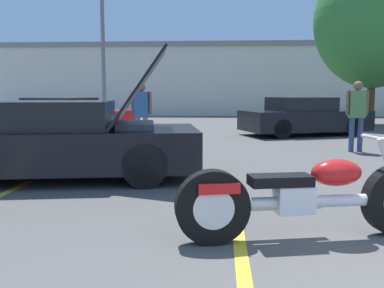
{
  "coord_description": "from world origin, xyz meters",
  "views": [
    {
      "loc": [
        -1.87,
        -2.06,
        1.43
      ],
      "look_at": [
        -2.21,
        3.07,
        0.8
      ],
      "focal_mm": 40.0,
      "sensor_mm": 36.0,
      "label": 1
    }
  ],
  "objects": [
    {
      "name": "motorcycle",
      "position": [
        -1.02,
        2.04,
        0.42
      ],
      "size": [
        2.56,
        0.83,
        0.99
      ],
      "rotation": [
        0.0,
        0.0,
        0.2
      ],
      "color": "black",
      "rests_on": "ground"
    },
    {
      "name": "far_building",
      "position": [
        0.0,
        25.54,
        2.34
      ],
      "size": [
        32.0,
        4.2,
        4.4
      ],
      "color": "beige",
      "rests_on": "ground"
    },
    {
      "name": "parked_car_mid_row",
      "position": [
        0.9,
        12.27,
        0.59
      ],
      "size": [
        4.44,
        3.09,
        1.25
      ],
      "rotation": [
        0.0,
        0.0,
        0.35
      ],
      "color": "black",
      "rests_on": "ground"
    },
    {
      "name": "spectator_near_motorcycle",
      "position": [
        -3.85,
        8.65,
        0.98
      ],
      "size": [
        0.52,
        0.22,
        1.65
      ],
      "color": "gray",
      "rests_on": "ground"
    },
    {
      "name": "parking_stripe_middle",
      "position": [
        -1.68,
        1.83,
        0.0
      ],
      "size": [
        0.12,
        5.31,
        0.01
      ],
      "primitive_type": "cube",
      "color": "yellow",
      "rests_on": "ground"
    },
    {
      "name": "show_car_hood_open",
      "position": [
        -4.49,
        4.78,
        0.63
      ],
      "size": [
        4.76,
        2.65,
        2.13
      ],
      "rotation": [
        0.0,
        0.0,
        0.16
      ],
      "color": "black",
      "rests_on": "ground"
    },
    {
      "name": "spectator_by_show_car",
      "position": [
        1.38,
        8.33,
        1.0
      ],
      "size": [
        0.52,
        0.22,
        1.68
      ],
      "color": "#38476B",
      "rests_on": "ground"
    },
    {
      "name": "light_pole",
      "position": [
        -7.18,
        17.68,
        3.68
      ],
      "size": [
        1.21,
        0.28,
        6.62
      ],
      "color": "slate",
      "rests_on": "ground"
    },
    {
      "name": "tree_background",
      "position": [
        4.51,
        16.61,
        4.42
      ],
      "size": [
        4.94,
        4.94,
        7.27
      ],
      "color": "brown",
      "rests_on": "ground"
    },
    {
      "name": "parked_car_left_row",
      "position": [
        -7.03,
        11.76,
        0.6
      ],
      "size": [
        4.67,
        3.06,
        1.24
      ],
      "rotation": [
        0.0,
        0.0,
        -0.32
      ],
      "color": "red",
      "rests_on": "ground"
    }
  ]
}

